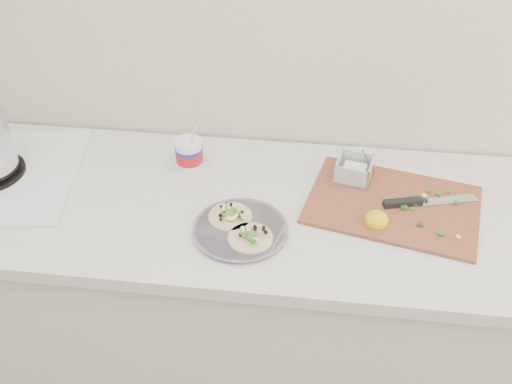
# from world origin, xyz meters

# --- Properties ---
(counter) EXTENTS (2.44, 0.66, 0.90)m
(counter) POSITION_xyz_m (0.00, 1.43, 0.45)
(counter) COLOR silver
(counter) RESTS_ON ground
(taco_plate) EXTENTS (0.26, 0.26, 0.04)m
(taco_plate) POSITION_xyz_m (0.18, 1.29, 0.92)
(taco_plate) COLOR slate
(taco_plate) RESTS_ON counter
(tub) EXTENTS (0.08, 0.08, 0.19)m
(tub) POSITION_xyz_m (-0.01, 1.56, 0.96)
(tub) COLOR white
(tub) RESTS_ON counter
(cutboard) EXTENTS (0.52, 0.42, 0.07)m
(cutboard) POSITION_xyz_m (0.58, 1.46, 0.92)
(cutboard) COLOR brown
(cutboard) RESTS_ON counter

